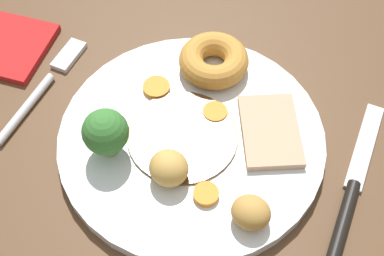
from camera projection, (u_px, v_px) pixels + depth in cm
name	position (u px, v px, depth cm)	size (l,w,h in cm)	color
dining_table	(203.00, 156.00, 53.56)	(120.00, 84.00, 3.60)	brown
dinner_plate	(192.00, 138.00, 51.84)	(26.10, 26.10, 1.40)	white
gravy_pool	(183.00, 136.00, 50.95)	(10.79, 10.79, 0.30)	#563819
meat_slice_main	(270.00, 131.00, 50.98)	(8.37, 5.51, 0.80)	tan
yorkshire_pudding	(214.00, 60.00, 55.00)	(7.34, 7.34, 2.57)	#C68938
roast_potato_left	(251.00, 213.00, 45.00)	(3.49, 3.19, 2.72)	#BC8C42
roast_potato_right	(169.00, 168.00, 47.25)	(3.68, 3.51, 3.16)	tan
carrot_coin_front	(206.00, 194.00, 47.18)	(2.37, 2.37, 0.62)	orange
carrot_coin_back	(214.00, 112.00, 52.54)	(2.48, 2.48, 0.42)	orange
carrot_coin_side	(156.00, 87.00, 54.24)	(2.81, 2.81, 0.52)	orange
broccoli_floret	(106.00, 132.00, 47.70)	(4.34, 4.34, 5.31)	#8CB766
fork	(44.00, 85.00, 56.04)	(2.33, 15.31, 0.90)	silver
knife	(352.00, 192.00, 48.70)	(2.05, 18.54, 1.20)	black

